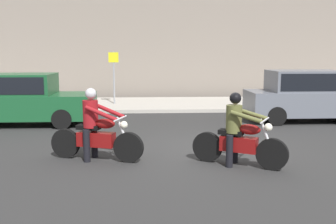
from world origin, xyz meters
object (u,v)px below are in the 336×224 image
(parked_hatchback_slate_gray, at_px, (304,95))
(street_sign_post, at_px, (114,72))
(parked_sedan_forest_green, at_px, (19,99))
(motorcycle_with_rider_olive, at_px, (238,136))
(motorcycle_with_rider_crimson, at_px, (95,131))

(parked_hatchback_slate_gray, distance_m, street_sign_post, 8.12)
(parked_hatchback_slate_gray, relative_size, parked_sedan_forest_green, 0.83)
(motorcycle_with_rider_olive, height_order, parked_hatchback_slate_gray, parked_hatchback_slate_gray)
(motorcycle_with_rider_olive, bearing_deg, parked_hatchback_slate_gray, 55.65)
(motorcycle_with_rider_crimson, xyz_separation_m, parked_hatchback_slate_gray, (6.70, 4.64, 0.27))
(motorcycle_with_rider_olive, bearing_deg, street_sign_post, 110.14)
(motorcycle_with_rider_olive, distance_m, motorcycle_with_rider_crimson, 3.17)
(parked_sedan_forest_green, bearing_deg, street_sign_post, 56.22)
(motorcycle_with_rider_olive, relative_size, motorcycle_with_rider_crimson, 0.87)
(motorcycle_with_rider_olive, relative_size, parked_hatchback_slate_gray, 0.48)
(parked_sedan_forest_green, bearing_deg, motorcycle_with_rider_olive, -39.23)
(parked_hatchback_slate_gray, xyz_separation_m, parked_sedan_forest_green, (-9.82, -0.15, -0.05))
(motorcycle_with_rider_crimson, bearing_deg, motorcycle_with_rider_olive, -11.00)
(motorcycle_with_rider_olive, xyz_separation_m, parked_hatchback_slate_gray, (3.58, 5.24, 0.29))
(motorcycle_with_rider_crimson, distance_m, street_sign_post, 8.75)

